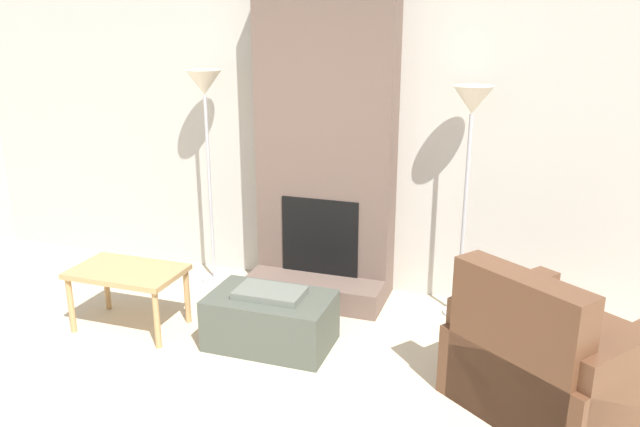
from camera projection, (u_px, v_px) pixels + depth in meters
wall_back at (333, 137)px, 5.21m from camera, size 7.07×0.06×2.60m
fireplace at (325, 154)px, 5.06m from camera, size 1.13×0.63×2.60m
ottoman at (271, 319)px, 4.44m from camera, size 0.87×0.53×0.43m
armchair at (549, 362)px, 3.69m from camera, size 1.38×1.39×0.93m
side_table at (128, 277)px, 4.63m from camera, size 0.81×0.50×0.47m
floor_lamp_left at (205, 101)px, 5.15m from camera, size 0.29×0.29×1.85m
floor_lamp_right at (471, 120)px, 4.51m from camera, size 0.29×0.29×1.79m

